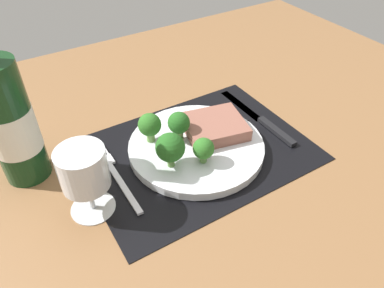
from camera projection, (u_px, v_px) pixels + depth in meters
The scene contains 12 objects.
ground_plane at pixel (196, 157), 69.91cm from camera, with size 140.00×110.00×3.00cm, color brown.
placemat at pixel (196, 151), 68.85cm from camera, with size 41.34×30.72×0.30cm, color black.
plate at pixel (196, 147), 68.23cm from camera, with size 25.22×25.22×1.60cm, color silver.
steak at pixel (215, 127), 69.65cm from camera, with size 11.04×9.89×2.45cm, color #8C5647.
broccoli_center at pixel (170, 148), 60.63cm from camera, with size 5.05×5.05×6.62cm.
broccoli_back_left at pixel (150, 125), 66.11cm from camera, with size 4.27×4.27×5.83cm.
broccoli_near_steak at pixel (203, 149), 62.16cm from camera, with size 3.75×3.75×4.86cm.
broccoli_near_fork at pixel (179, 124), 66.27cm from camera, with size 4.10×4.10×5.93cm.
fork at pixel (116, 175), 63.30cm from camera, with size 2.40×19.20×0.50cm.
knife at pixel (262, 120), 75.46cm from camera, with size 1.80×23.00×0.80cm.
wine_bottle at pixel (10, 122), 57.35cm from camera, with size 7.72×7.72×31.39cm.
wine_glass at pixel (84, 173), 53.25cm from camera, with size 7.28×7.28×12.05cm.
Camera 1 is at (-27.77, -43.65, 45.60)cm, focal length 34.17 mm.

